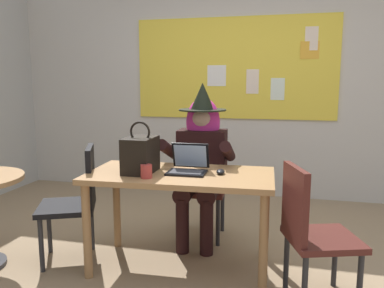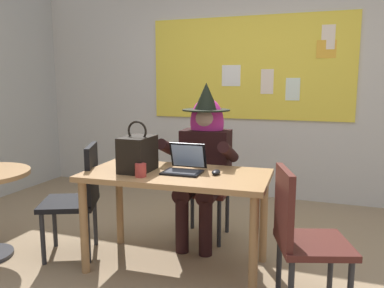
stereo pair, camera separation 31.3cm
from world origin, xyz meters
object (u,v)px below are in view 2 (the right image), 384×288
(desk_main, at_px, (176,186))
(handbag, at_px, (138,153))
(chair_extra_corner, at_px, (301,232))
(person_costumed, at_px, (204,153))
(computer_mouse, at_px, (216,172))
(chair_spare_by_window, at_px, (79,194))
(laptop, at_px, (184,166))
(coffee_mug, at_px, (141,170))
(chair_at_desk, at_px, (207,180))

(desk_main, relative_size, handbag, 3.67)
(handbag, bearing_deg, chair_extra_corner, -9.29)
(desk_main, bearing_deg, person_costumed, 87.25)
(desk_main, xyz_separation_m, chair_extra_corner, (0.92, -0.25, -0.14))
(desk_main, relative_size, computer_mouse, 13.33)
(person_costumed, xyz_separation_m, chair_extra_corner, (0.89, -0.82, -0.29))
(handbag, height_order, chair_spare_by_window, handbag)
(laptop, xyz_separation_m, handbag, (-0.34, -0.09, 0.09))
(person_costumed, distance_m, computer_mouse, 0.60)
(person_costumed, relative_size, chair_extra_corner, 1.57)
(person_costumed, distance_m, handbag, 0.71)
(laptop, height_order, computer_mouse, laptop)
(person_costumed, bearing_deg, desk_main, -5.74)
(desk_main, xyz_separation_m, coffee_mug, (-0.19, -0.20, 0.15))
(chair_at_desk, height_order, coffee_mug, chair_at_desk)
(chair_extra_corner, bearing_deg, handbag, 152.11)
(computer_mouse, xyz_separation_m, chair_extra_corner, (0.62, -0.29, -0.26))
(chair_at_desk, relative_size, chair_spare_by_window, 1.00)
(desk_main, relative_size, chair_extra_corner, 1.57)
(handbag, xyz_separation_m, coffee_mug, (0.10, -0.15, -0.09))
(chair_spare_by_window, bearing_deg, chair_at_desk, -162.33)
(laptop, xyz_separation_m, computer_mouse, (0.24, 0.00, -0.03))
(computer_mouse, height_order, chair_extra_corner, chair_extra_corner)
(handbag, bearing_deg, desk_main, 9.89)
(laptop, distance_m, coffee_mug, 0.34)
(desk_main, height_order, chair_spare_by_window, chair_spare_by_window)
(person_costumed, bearing_deg, chair_at_desk, -179.53)
(computer_mouse, bearing_deg, chair_at_desk, 107.79)
(chair_spare_by_window, bearing_deg, computer_mouse, 160.64)
(computer_mouse, xyz_separation_m, coffee_mug, (-0.48, -0.24, 0.03))
(person_costumed, bearing_deg, computer_mouse, 23.34)
(person_costumed, height_order, coffee_mug, person_costumed)
(chair_extra_corner, bearing_deg, coffee_mug, 159.15)
(computer_mouse, relative_size, chair_spare_by_window, 0.12)
(laptop, bearing_deg, chair_at_desk, 91.14)
(chair_at_desk, distance_m, laptop, 0.71)
(laptop, distance_m, chair_spare_by_window, 0.92)
(chair_at_desk, relative_size, person_costumed, 0.65)
(coffee_mug, bearing_deg, computer_mouse, 27.10)
(chair_extra_corner, bearing_deg, person_costumed, 118.57)
(desk_main, distance_m, chair_extra_corner, 0.96)
(computer_mouse, bearing_deg, chair_extra_corner, -29.47)
(chair_spare_by_window, distance_m, chair_extra_corner, 1.75)
(handbag, relative_size, chair_extra_corner, 0.43)
(chair_at_desk, xyz_separation_m, person_costumed, (0.01, -0.12, 0.28))
(chair_at_desk, distance_m, handbag, 0.89)
(desk_main, height_order, laptop, laptop)
(desk_main, relative_size, person_costumed, 1.00)
(chair_extra_corner, bearing_deg, laptop, 143.06)
(coffee_mug, height_order, chair_extra_corner, chair_extra_corner)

